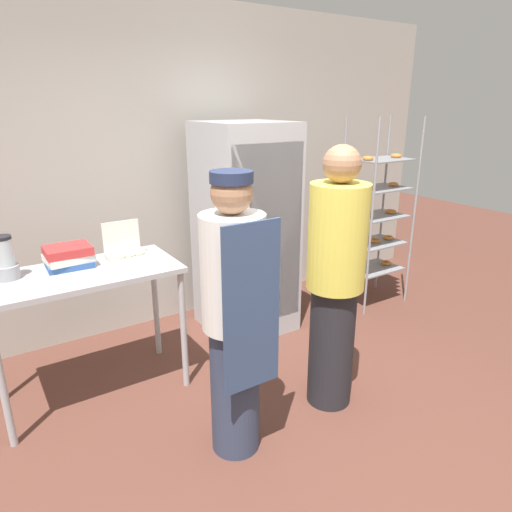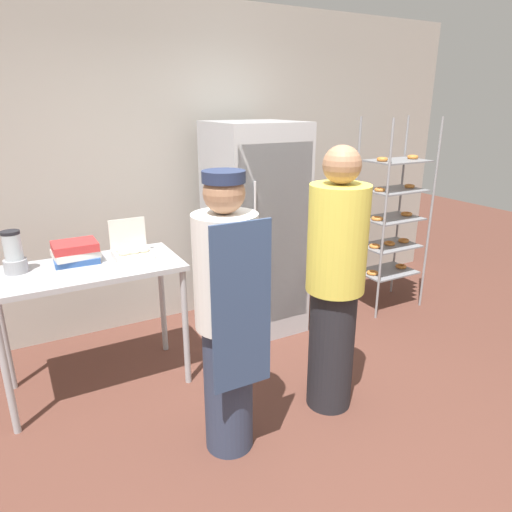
{
  "view_description": "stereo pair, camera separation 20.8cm",
  "coord_description": "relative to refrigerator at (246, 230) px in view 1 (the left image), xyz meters",
  "views": [
    {
      "loc": [
        -1.45,
        -1.59,
        1.96
      ],
      "look_at": [
        0.05,
        0.72,
        1.03
      ],
      "focal_mm": 32.0,
      "sensor_mm": 36.0,
      "label": 1
    },
    {
      "loc": [
        -1.27,
        -1.7,
        1.96
      ],
      "look_at": [
        0.05,
        0.72,
        1.03
      ],
      "focal_mm": 32.0,
      "sensor_mm": 36.0,
      "label": 2
    }
  ],
  "objects": [
    {
      "name": "back_wall",
      "position": [
        -0.56,
        0.62,
        0.49
      ],
      "size": [
        6.4,
        0.12,
        2.79
      ],
      "primitive_type": "cube",
      "color": "#ADA89E",
      "rests_on": "ground_plane"
    },
    {
      "name": "refrigerator",
      "position": [
        0.0,
        0.0,
        0.0
      ],
      "size": [
        0.72,
        0.74,
        1.82
      ],
      "color": "#ADAFB5",
      "rests_on": "ground_plane"
    },
    {
      "name": "binder_stack",
      "position": [
        -1.49,
        -0.17,
        0.08
      ],
      "size": [
        0.3,
        0.26,
        0.14
      ],
      "color": "#2D5193",
      "rests_on": "prep_counter"
    },
    {
      "name": "ground_plane",
      "position": [
        -0.56,
        -1.66,
        -0.91
      ],
      "size": [
        14.0,
        14.0,
        0.0
      ],
      "primitive_type": "plane",
      "color": "brown"
    },
    {
      "name": "prep_counter",
      "position": [
        -1.44,
        -0.31,
        -0.1
      ],
      "size": [
        1.21,
        0.61,
        0.92
      ],
      "color": "#ADAFB5",
      "rests_on": "ground_plane"
    },
    {
      "name": "baking_rack",
      "position": [
        1.37,
        -0.24,
        -0.01
      ],
      "size": [
        0.61,
        0.42,
        1.84
      ],
      "color": "#93969B",
      "rests_on": "ground_plane"
    },
    {
      "name": "blender_pitcher",
      "position": [
        -1.86,
        -0.19,
        0.13
      ],
      "size": [
        0.14,
        0.14,
        0.28
      ],
      "color": "#99999E",
      "rests_on": "prep_counter"
    },
    {
      "name": "person_customer",
      "position": [
        -0.12,
        -1.27,
        -0.02
      ],
      "size": [
        0.37,
        0.37,
        1.73
      ],
      "color": "#232328",
      "rests_on": "ground_plane"
    },
    {
      "name": "person_baker",
      "position": [
        -0.88,
        -1.31,
        -0.05
      ],
      "size": [
        0.35,
        0.37,
        1.64
      ],
      "color": "#333D56",
      "rests_on": "ground_plane"
    },
    {
      "name": "donut_box",
      "position": [
        -1.13,
        -0.26,
        0.06
      ],
      "size": [
        0.26,
        0.22,
        0.26
      ],
      "color": "silver",
      "rests_on": "prep_counter"
    }
  ]
}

